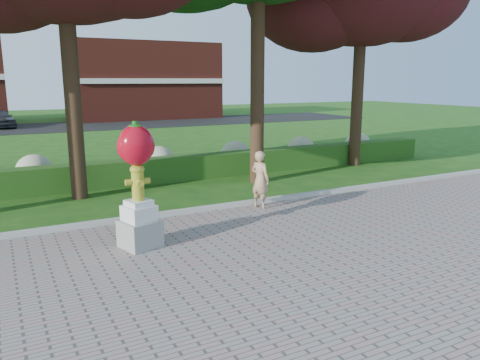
{
  "coord_description": "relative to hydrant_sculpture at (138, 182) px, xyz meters",
  "views": [
    {
      "loc": [
        -3.95,
        -7.54,
        3.29
      ],
      "look_at": [
        0.53,
        1.0,
        1.22
      ],
      "focal_mm": 35.0,
      "sensor_mm": 36.0,
      "label": 1
    }
  ],
  "objects": [
    {
      "name": "ground",
      "position": [
        1.61,
        -1.19,
        -1.36
      ],
      "size": [
        100.0,
        100.0,
        0.0
      ],
      "primitive_type": "plane",
      "color": "#1C4912",
      "rests_on": "ground"
    },
    {
      "name": "curb",
      "position": [
        1.61,
        1.81,
        -1.28
      ],
      "size": [
        40.0,
        0.18,
        0.15
      ],
      "primitive_type": "cube",
      "color": "#ADADA5",
      "rests_on": "ground"
    },
    {
      "name": "lawn_hedge",
      "position": [
        1.61,
        5.81,
        -0.96
      ],
      "size": [
        24.0,
        0.7,
        0.8
      ],
      "primitive_type": "cube",
      "color": "#224914",
      "rests_on": "ground"
    },
    {
      "name": "hydrangea_row",
      "position": [
        2.18,
        6.81,
        -0.81
      ],
      "size": [
        20.1,
        1.1,
        0.99
      ],
      "color": "#AFB288",
      "rests_on": "ground"
    },
    {
      "name": "street",
      "position": [
        1.61,
        26.81,
        -1.35
      ],
      "size": [
        50.0,
        8.0,
        0.02
      ],
      "primitive_type": "cube",
      "color": "black",
      "rests_on": "ground"
    },
    {
      "name": "building_right",
      "position": [
        9.61,
        32.81,
        1.84
      ],
      "size": [
        12.0,
        8.0,
        6.4
      ],
      "primitive_type": "cube",
      "color": "maroon",
      "rests_on": "ground"
    },
    {
      "name": "hydrant_sculpture",
      "position": [
        0.0,
        0.0,
        0.0
      ],
      "size": [
        0.84,
        0.84,
        2.49
      ],
      "rotation": [
        0.0,
        0.0,
        0.29
      ],
      "color": "gray",
      "rests_on": "walkway"
    },
    {
      "name": "woman",
      "position": [
        3.56,
        1.41,
        -0.57
      ],
      "size": [
        0.53,
        0.64,
        1.49
      ],
      "primitive_type": "imported",
      "rotation": [
        0.0,
        0.0,
        1.93
      ],
      "color": "tan",
      "rests_on": "walkway"
    }
  ]
}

